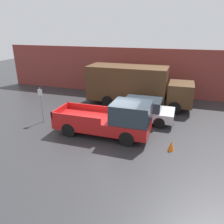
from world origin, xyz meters
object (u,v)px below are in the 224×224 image
car (141,110)px  parking_sign (41,103)px  pickup_truck (111,120)px  newspaper_box (147,90)px  traffic_cone (171,146)px  delivery_truck (135,85)px

car → parking_sign: bearing=-160.0°
pickup_truck → newspaper_box: (0.63, 8.49, -0.45)m
traffic_cone → delivery_truck: bearing=117.8°
delivery_truck → traffic_cone: (3.35, -6.35, -1.41)m
car → parking_sign: size_ratio=1.87×
parking_sign → newspaper_box: size_ratio=2.15×
newspaper_box → car: bearing=-84.1°
delivery_truck → newspaper_box: (0.55, 2.80, -1.13)m
traffic_cone → car: bearing=123.2°
pickup_truck → parking_sign: size_ratio=2.36×
pickup_truck → car: (1.23, 2.71, -0.21)m
pickup_truck → delivery_truck: bearing=89.2°
delivery_truck → traffic_cone: delivery_truck is taller
car → newspaper_box: size_ratio=4.01×
car → delivery_truck: (-1.15, 2.99, 0.89)m
car → newspaper_box: 5.82m
pickup_truck → newspaper_box: bearing=85.8°
delivery_truck → pickup_truck: bearing=-90.8°
car → parking_sign: parking_sign is taller
parking_sign → traffic_cone: (8.33, -1.13, -1.05)m
delivery_truck → traffic_cone: bearing=-62.2°
newspaper_box → delivery_truck: bearing=-101.1°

